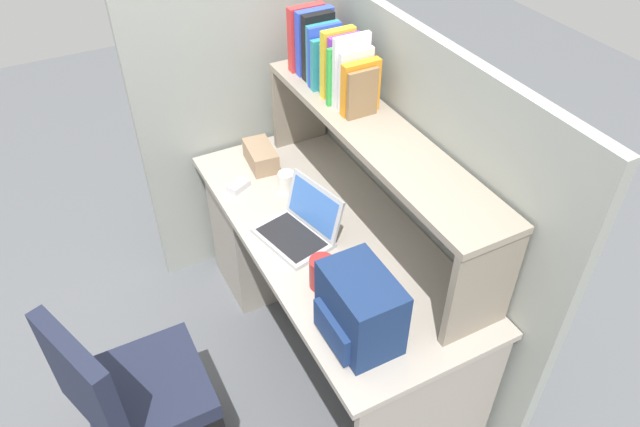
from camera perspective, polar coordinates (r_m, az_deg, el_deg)
name	(u,v)px	position (r m, az deg, el deg)	size (l,w,h in m)	color
ground_plane	(329,339)	(3.08, 0.84, -11.92)	(8.00, 8.00, 0.00)	#595B60
desk	(293,234)	(3.02, -2.57, -1.98)	(1.60, 0.70, 0.73)	#AAA093
cubicle_partition_rear	(406,198)	(2.68, 8.20, 1.51)	(1.84, 0.05, 1.55)	#939991
cubicle_partition_left	(244,131)	(3.13, -7.29, 7.86)	(0.05, 1.06, 1.55)	#939991
overhead_hutch	(375,151)	(2.41, 5.31, 6.00)	(1.44, 0.28, 0.45)	gray
reference_books_on_shelf	(331,59)	(2.58, 1.10, 14.51)	(0.52, 0.18, 0.30)	red
laptop	(301,226)	(2.49, -1.85, -1.21)	(0.36, 0.32, 0.22)	#B7BABF
backpack	(359,309)	(2.06, 3.74, -9.12)	(0.30, 0.23, 0.28)	navy
computer_mouse	(238,186)	(2.79, -7.80, 2.64)	(0.06, 0.10, 0.03)	silver
paper_cup	(286,181)	(2.75, -3.24, 3.08)	(0.08, 0.08, 0.09)	white
tissue_box	(261,156)	(2.92, -5.69, 5.50)	(0.22, 0.12, 0.10)	#9E7F60
snack_canister	(322,273)	(2.27, 0.17, -5.69)	(0.10, 0.10, 0.13)	maroon
office_chair	(138,407)	(2.49, -16.98, -17.31)	(0.53, 0.55, 0.93)	black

